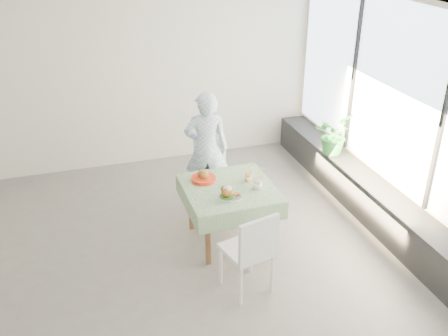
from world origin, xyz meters
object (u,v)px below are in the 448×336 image
object	(u,v)px
main_dish	(229,194)
juice_cup_orange	(248,177)
cafe_table	(229,208)
chair_far	(213,187)
diner	(206,149)
potted_plant	(333,134)
chair_near	(247,265)

from	to	relation	value
main_dish	juice_cup_orange	xyz separation A→B (m)	(0.35, 0.31, 0.01)
cafe_table	chair_far	xyz separation A→B (m)	(0.05, 0.85, -0.17)
chair_far	juice_cup_orange	bearing A→B (deg)	-74.59
cafe_table	chair_far	size ratio (longest dim) A/B	1.12
diner	juice_cup_orange	distance (m)	0.92
main_dish	potted_plant	xyz separation A→B (m)	(1.96, 1.17, 0.00)
chair_near	main_dish	world-z (taller)	chair_near
chair_near	juice_cup_orange	distance (m)	1.17
chair_far	cafe_table	bearing A→B (deg)	-93.59
cafe_table	chair_far	bearing A→B (deg)	86.41
main_dish	diner	bearing A→B (deg)	86.24
cafe_table	juice_cup_orange	world-z (taller)	juice_cup_orange
diner	cafe_table	bearing A→B (deg)	104.44
cafe_table	main_dish	distance (m)	0.41
diner	chair_near	bearing A→B (deg)	101.30
juice_cup_orange	chair_far	bearing A→B (deg)	105.41
chair_near	diner	distance (m)	1.94
cafe_table	chair_near	size ratio (longest dim) A/B	1.08
juice_cup_orange	potted_plant	bearing A→B (deg)	28.12
chair_near	diner	xyz separation A→B (m)	(0.09, 1.87, 0.51)
chair_far	main_dish	size ratio (longest dim) A/B	3.07
potted_plant	chair_near	bearing A→B (deg)	-136.83
diner	potted_plant	distance (m)	1.88
cafe_table	diner	bearing A→B (deg)	90.29
chair_near	juice_cup_orange	bearing A→B (deg)	69.88
chair_near	potted_plant	bearing A→B (deg)	43.17
cafe_table	potted_plant	size ratio (longest dim) A/B	1.77
chair_far	potted_plant	world-z (taller)	potted_plant
chair_near	cafe_table	bearing A→B (deg)	83.85
chair_far	chair_near	bearing A→B (deg)	-94.92
main_dish	chair_near	bearing A→B (deg)	-91.25
chair_far	main_dish	bearing A→B (deg)	-97.21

